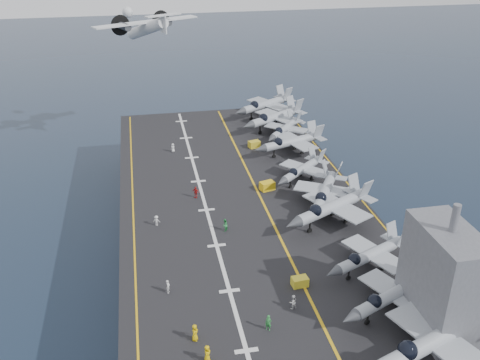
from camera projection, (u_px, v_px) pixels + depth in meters
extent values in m
plane|color=#142135|center=(245.00, 262.00, 87.14)|extent=(500.00, 500.00, 0.00)
cube|color=#56595E|center=(245.00, 236.00, 84.92)|extent=(36.00, 90.00, 10.00)
cube|color=black|center=(245.00, 207.00, 82.61)|extent=(38.00, 92.00, 0.40)
cube|color=gold|center=(264.00, 204.00, 83.03)|extent=(0.35, 90.00, 0.02)
cube|color=silver|center=(207.00, 210.00, 81.48)|extent=(0.50, 90.00, 0.02)
cube|color=gold|center=(133.00, 217.00, 79.58)|extent=(0.25, 90.00, 0.02)
cube|color=gold|center=(358.00, 195.00, 85.71)|extent=(0.25, 90.00, 0.02)
imported|color=#D6AE08|center=(195.00, 333.00, 56.10)|extent=(1.17, 1.40, 1.99)
imported|color=silver|center=(168.00, 286.00, 63.30)|extent=(0.93, 1.18, 1.74)
imported|color=green|center=(225.00, 225.00, 75.72)|extent=(1.28, 1.35, 1.87)
imported|color=silver|center=(157.00, 221.00, 77.10)|extent=(1.12, 0.93, 1.59)
imported|color=#B21919|center=(196.00, 192.00, 84.69)|extent=(1.38, 1.25, 1.92)
imported|color=white|center=(173.00, 148.00, 101.23)|extent=(1.20, 1.12, 1.67)
imported|color=#288437|center=(268.00, 323.00, 57.51)|extent=(1.37, 1.26, 1.90)
imported|color=silver|center=(293.00, 302.00, 60.69)|extent=(1.23, 0.96, 1.81)
imported|color=#D6AE08|center=(207.00, 354.00, 53.39)|extent=(1.17, 1.40, 1.99)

